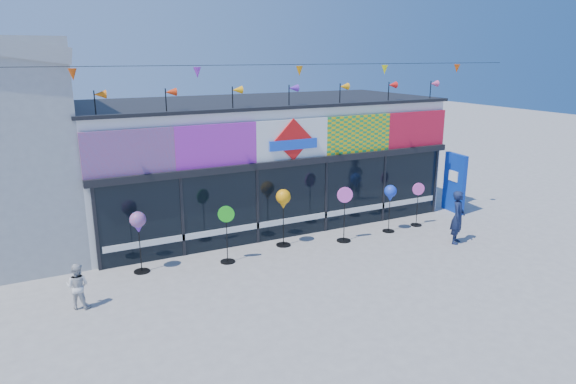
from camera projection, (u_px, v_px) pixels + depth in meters
ground at (353, 276)px, 13.32m from camera, size 80.00×80.00×0.00m
kite_shop at (259, 159)px, 17.90m from camera, size 16.00×5.70×5.31m
blue_sign at (454, 183)px, 18.59m from camera, size 0.27×1.08×2.14m
spinner_0 at (138, 224)px, 13.25m from camera, size 0.42×0.42×1.67m
spinner_1 at (227, 233)px, 14.01m from camera, size 0.43×0.41×1.62m
spinner_2 at (283, 201)px, 15.12m from camera, size 0.44×0.44×1.75m
spinner_3 at (344, 213)px, 15.61m from camera, size 0.48×0.44×1.72m
spinner_4 at (390, 195)px, 16.38m from camera, size 0.39×0.39×1.56m
spinner_5 at (417, 203)px, 17.10m from camera, size 0.41×0.38×1.48m
adult_man at (458, 217)px, 15.49m from camera, size 0.71×0.67×1.63m
child at (78, 286)px, 11.53m from camera, size 0.60×0.51×1.07m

